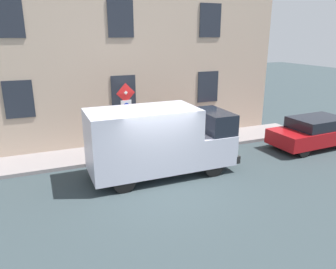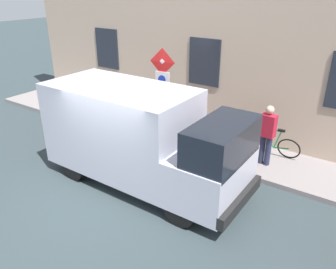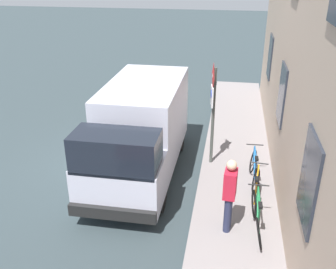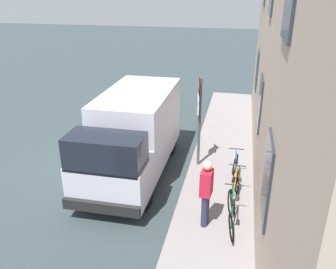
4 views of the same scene
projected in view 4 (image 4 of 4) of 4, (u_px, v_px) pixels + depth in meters
name	position (u px, v px, depth m)	size (l,w,h in m)	color
ground_plane	(111.00, 165.00, 11.72)	(80.00, 80.00, 0.00)	#303C40
sidewalk_slab	(220.00, 174.00, 11.00)	(2.01, 17.51, 0.14)	gray
building_facade	(280.00, 54.00, 9.24)	(0.75, 15.51, 7.72)	#BFA58E
sign_post_stacked	(199.00, 108.00, 10.70)	(0.18, 0.56, 2.88)	#474C47
delivery_van	(133.00, 133.00, 10.77)	(2.01, 5.33, 2.50)	silver
bicycle_green	(232.00, 213.00, 8.40)	(0.46, 1.71, 0.89)	black
bicycle_orange	(234.00, 190.00, 9.34)	(0.46, 1.72, 0.89)	black
bicycle_blue	(235.00, 171.00, 10.27)	(0.46, 1.71, 0.89)	black
pedestrian	(206.00, 191.00, 8.26)	(0.29, 0.42, 1.72)	#262B47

